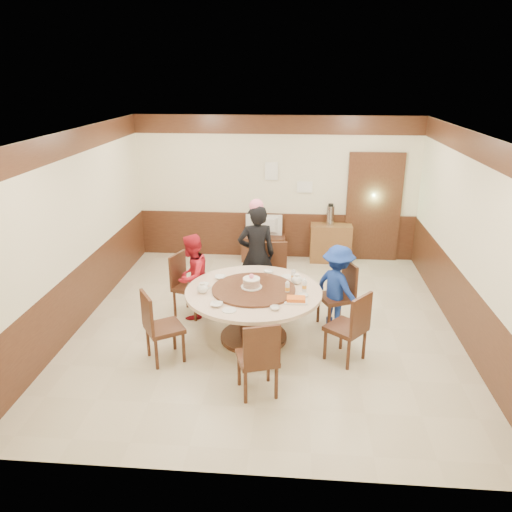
# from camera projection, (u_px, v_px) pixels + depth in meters

# --- Properties ---
(room) EXTENTS (6.00, 6.04, 2.84)m
(room) POSITION_uv_depth(u_px,v_px,m) (268.00, 256.00, 7.11)
(room) COLOR beige
(room) RESTS_ON ground
(banquet_table) EXTENTS (1.87, 1.87, 0.78)m
(banquet_table) POSITION_uv_depth(u_px,v_px,m) (254.00, 304.00, 6.88)
(banquet_table) COLOR #422214
(banquet_table) RESTS_ON ground
(chair_0) EXTENTS (0.58, 0.58, 0.97)m
(chair_0) POSITION_uv_depth(u_px,v_px,m) (336.00, 306.00, 7.34)
(chair_0) COLOR #422214
(chair_0) RESTS_ON ground
(chair_1) EXTENTS (0.50, 0.51, 0.97)m
(chair_1) POSITION_uv_depth(u_px,v_px,m) (275.00, 285.00, 8.09)
(chair_1) COLOR #422214
(chair_1) RESTS_ON ground
(chair_2) EXTENTS (0.57, 0.56, 0.97)m
(chair_2) POSITION_uv_depth(u_px,v_px,m) (189.00, 296.00, 7.69)
(chair_2) COLOR #422214
(chair_2) RESTS_ON ground
(chair_3) EXTENTS (0.61, 0.61, 0.97)m
(chair_3) POSITION_uv_depth(u_px,v_px,m) (163.00, 339.00, 6.45)
(chair_3) COLOR #422214
(chair_3) RESTS_ON ground
(chair_4) EXTENTS (0.55, 0.56, 0.97)m
(chair_4) POSITION_uv_depth(u_px,v_px,m) (258.00, 370.00, 5.76)
(chair_4) COLOR #422214
(chair_4) RESTS_ON ground
(chair_5) EXTENTS (0.62, 0.62, 0.97)m
(chair_5) POSITION_uv_depth(u_px,v_px,m) (347.00, 339.00, 6.45)
(chair_5) COLOR #422214
(chair_5) RESTS_ON ground
(person_standing) EXTENTS (0.68, 0.52, 1.64)m
(person_standing) POSITION_uv_depth(u_px,v_px,m) (256.00, 255.00, 7.90)
(person_standing) COLOR black
(person_standing) RESTS_ON ground
(person_red) EXTENTS (0.67, 0.76, 1.31)m
(person_red) POSITION_uv_depth(u_px,v_px,m) (192.00, 277.00, 7.50)
(person_red) COLOR #B41826
(person_red) RESTS_ON ground
(person_blue) EXTENTS (0.89, 0.92, 1.26)m
(person_blue) POSITION_uv_depth(u_px,v_px,m) (338.00, 287.00, 7.19)
(person_blue) COLOR navy
(person_blue) RESTS_ON ground
(birthday_cake) EXTENTS (0.29, 0.29, 0.20)m
(birthday_cake) POSITION_uv_depth(u_px,v_px,m) (251.00, 283.00, 6.80)
(birthday_cake) COLOR white
(birthday_cake) RESTS_ON banquet_table
(teapot_left) EXTENTS (0.17, 0.15, 0.13)m
(teapot_left) POSITION_uv_depth(u_px,v_px,m) (202.00, 289.00, 6.70)
(teapot_left) COLOR white
(teapot_left) RESTS_ON banquet_table
(teapot_right) EXTENTS (0.17, 0.15, 0.13)m
(teapot_right) POSITION_uv_depth(u_px,v_px,m) (297.00, 280.00, 6.99)
(teapot_right) COLOR white
(teapot_right) RESTS_ON banquet_table
(bowl_0) EXTENTS (0.16, 0.16, 0.04)m
(bowl_0) POSITION_uv_depth(u_px,v_px,m) (220.00, 277.00, 7.17)
(bowl_0) COLOR white
(bowl_0) RESTS_ON banquet_table
(bowl_1) EXTENTS (0.13, 0.13, 0.04)m
(bowl_1) POSITION_uv_depth(u_px,v_px,m) (275.00, 308.00, 6.24)
(bowl_1) COLOR white
(bowl_1) RESTS_ON banquet_table
(bowl_2) EXTENTS (0.16, 0.16, 0.04)m
(bowl_2) POSITION_uv_depth(u_px,v_px,m) (216.00, 305.00, 6.33)
(bowl_2) COLOR white
(bowl_2) RESTS_ON banquet_table
(bowl_3) EXTENTS (0.14, 0.14, 0.04)m
(bowl_3) POSITION_uv_depth(u_px,v_px,m) (303.00, 296.00, 6.57)
(bowl_3) COLOR white
(bowl_3) RESTS_ON banquet_table
(bowl_4) EXTENTS (0.14, 0.14, 0.04)m
(bowl_4) POSITION_uv_depth(u_px,v_px,m) (204.00, 285.00, 6.93)
(bowl_4) COLOR white
(bowl_4) RESTS_ON banquet_table
(bowl_5) EXTENTS (0.14, 0.14, 0.04)m
(bowl_5) POSITION_uv_depth(u_px,v_px,m) (268.00, 272.00, 7.37)
(bowl_5) COLOR white
(bowl_5) RESTS_ON banquet_table
(saucer_near) EXTENTS (0.18, 0.18, 0.01)m
(saucer_near) POSITION_uv_depth(u_px,v_px,m) (229.00, 310.00, 6.21)
(saucer_near) COLOR white
(saucer_near) RESTS_ON banquet_table
(saucer_far) EXTENTS (0.18, 0.18, 0.01)m
(saucer_far) POSITION_uv_depth(u_px,v_px,m) (287.00, 277.00, 7.23)
(saucer_far) COLOR white
(saucer_far) RESTS_ON banquet_table
(shrimp_platter) EXTENTS (0.30, 0.20, 0.06)m
(shrimp_platter) POSITION_uv_depth(u_px,v_px,m) (296.00, 300.00, 6.45)
(shrimp_platter) COLOR white
(shrimp_platter) RESTS_ON banquet_table
(bottle_0) EXTENTS (0.06, 0.06, 0.16)m
(bottle_0) POSITION_uv_depth(u_px,v_px,m) (287.00, 288.00, 6.67)
(bottle_0) COLOR white
(bottle_0) RESTS_ON banquet_table
(bottle_1) EXTENTS (0.06, 0.06, 0.16)m
(bottle_1) POSITION_uv_depth(u_px,v_px,m) (304.00, 286.00, 6.73)
(bottle_1) COLOR white
(bottle_1) RESTS_ON banquet_table
(bottle_2) EXTENTS (0.06, 0.06, 0.16)m
(bottle_2) POSITION_uv_depth(u_px,v_px,m) (293.00, 276.00, 7.06)
(bottle_2) COLOR white
(bottle_2) RESTS_ON banquet_table
(tv_stand) EXTENTS (0.85, 0.45, 0.50)m
(tv_stand) POSITION_uv_depth(u_px,v_px,m) (264.00, 248.00, 9.98)
(tv_stand) COLOR #422214
(tv_stand) RESTS_ON ground
(television) EXTENTS (0.72, 0.11, 0.41)m
(television) POSITION_uv_depth(u_px,v_px,m) (264.00, 226.00, 9.82)
(television) COLOR gray
(television) RESTS_ON tv_stand
(side_cabinet) EXTENTS (0.80, 0.40, 0.75)m
(side_cabinet) POSITION_uv_depth(u_px,v_px,m) (331.00, 243.00, 9.86)
(side_cabinet) COLOR brown
(side_cabinet) RESTS_ON ground
(thermos) EXTENTS (0.15, 0.15, 0.38)m
(thermos) POSITION_uv_depth(u_px,v_px,m) (330.00, 215.00, 9.67)
(thermos) COLOR silver
(thermos) RESTS_ON side_cabinet
(notice_left) EXTENTS (0.25, 0.00, 0.35)m
(notice_left) POSITION_uv_depth(u_px,v_px,m) (271.00, 171.00, 9.64)
(notice_left) COLOR white
(notice_left) RESTS_ON room
(notice_right) EXTENTS (0.30, 0.00, 0.22)m
(notice_right) POSITION_uv_depth(u_px,v_px,m) (305.00, 187.00, 9.69)
(notice_right) COLOR white
(notice_right) RESTS_ON room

